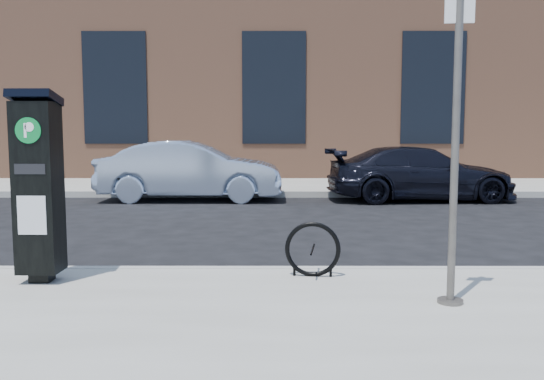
{
  "coord_description": "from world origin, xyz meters",
  "views": [
    {
      "loc": [
        -0.02,
        -6.31,
        1.67
      ],
      "look_at": [
        -0.03,
        0.5,
        0.97
      ],
      "focal_mm": 38.0,
      "sensor_mm": 36.0,
      "label": 1
    }
  ],
  "objects_px": {
    "parking_kiosk": "(38,184)",
    "car_dark": "(420,174)",
    "car_silver": "(191,171)",
    "sign_pole": "(455,145)",
    "bike_rack": "(313,250)"
  },
  "relations": [
    {
      "from": "parking_kiosk",
      "to": "bike_rack",
      "type": "xyz_separation_m",
      "value": [
        2.76,
        0.2,
        -0.7
      ]
    },
    {
      "from": "parking_kiosk",
      "to": "car_dark",
      "type": "relative_size",
      "value": 0.43
    },
    {
      "from": "parking_kiosk",
      "to": "bike_rack",
      "type": "distance_m",
      "value": 2.86
    },
    {
      "from": "bike_rack",
      "to": "car_silver",
      "type": "xyz_separation_m",
      "value": [
        -2.38,
        7.8,
        0.28
      ]
    },
    {
      "from": "parking_kiosk",
      "to": "car_silver",
      "type": "bearing_deg",
      "value": 88.11
    },
    {
      "from": "parking_kiosk",
      "to": "car_silver",
      "type": "xyz_separation_m",
      "value": [
        0.38,
        8.0,
        -0.42
      ]
    },
    {
      "from": "sign_pole",
      "to": "car_silver",
      "type": "relative_size",
      "value": 0.65
    },
    {
      "from": "car_silver",
      "to": "sign_pole",
      "type": "bearing_deg",
      "value": -157.92
    },
    {
      "from": "bike_rack",
      "to": "car_silver",
      "type": "relative_size",
      "value": 0.13
    },
    {
      "from": "parking_kiosk",
      "to": "bike_rack",
      "type": "height_order",
      "value": "parking_kiosk"
    },
    {
      "from": "bike_rack",
      "to": "car_dark",
      "type": "distance_m",
      "value": 8.4
    },
    {
      "from": "car_silver",
      "to": "car_dark",
      "type": "xyz_separation_m",
      "value": [
        5.49,
        0.0,
        -0.07
      ]
    },
    {
      "from": "bike_rack",
      "to": "car_dark",
      "type": "height_order",
      "value": "car_dark"
    },
    {
      "from": "bike_rack",
      "to": "parking_kiosk",
      "type": "bearing_deg",
      "value": -168.26
    },
    {
      "from": "car_silver",
      "to": "bike_rack",
      "type": "bearing_deg",
      "value": -162.99
    }
  ]
}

